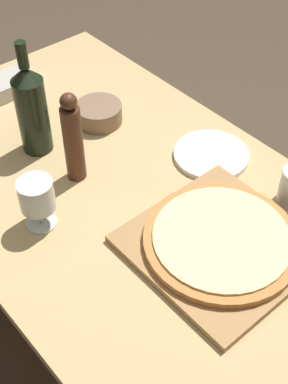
% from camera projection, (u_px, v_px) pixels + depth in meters
% --- Properties ---
extents(ground_plane, '(12.00, 12.00, 0.00)m').
position_uv_depth(ground_plane, '(137.00, 352.00, 1.89)').
color(ground_plane, '#4C3D2D').
extents(dining_table, '(0.83, 1.55, 0.77)m').
position_uv_depth(dining_table, '(135.00, 225.00, 1.41)').
color(dining_table, tan).
rests_on(dining_table, ground_plane).
extents(cutting_board, '(0.38, 0.38, 0.02)m').
position_uv_depth(cutting_board, '(220.00, 245.00, 1.22)').
color(cutting_board, '#A87A47').
rests_on(cutting_board, dining_table).
extents(pizza, '(0.36, 0.36, 0.02)m').
position_uv_depth(pizza, '(221.00, 239.00, 1.21)').
color(pizza, '#BC7A3D').
rests_on(pizza, cutting_board).
extents(wine_bottle, '(0.08, 0.08, 0.32)m').
position_uv_depth(wine_bottle, '(32.00, 108.00, 1.39)').
color(wine_bottle, black).
rests_on(wine_bottle, dining_table).
extents(pepper_mill, '(0.05, 0.05, 0.26)m').
position_uv_depth(pepper_mill, '(73.00, 139.00, 1.32)').
color(pepper_mill, '#4C2819').
rests_on(pepper_mill, dining_table).
extents(wine_glass, '(0.08, 0.08, 0.13)m').
position_uv_depth(wine_glass, '(37.00, 197.00, 1.22)').
color(wine_glass, silver).
rests_on(wine_glass, dining_table).
extents(small_bowl, '(0.13, 0.13, 0.06)m').
position_uv_depth(small_bowl, '(99.00, 113.00, 1.55)').
color(small_bowl, '#84664C').
rests_on(small_bowl, dining_table).
extents(dinner_plate, '(0.20, 0.20, 0.01)m').
position_uv_depth(dinner_plate, '(211.00, 155.00, 1.45)').
color(dinner_plate, white).
rests_on(dinner_plate, dining_table).
extents(food_container, '(0.19, 0.10, 0.05)m').
position_uv_depth(food_container, '(4.00, 87.00, 1.66)').
color(food_container, '#BCB7AD').
rests_on(food_container, dining_table).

